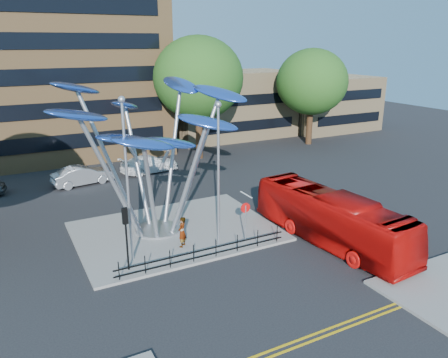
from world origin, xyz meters
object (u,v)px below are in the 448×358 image
street_lamp_left (126,167)px  red_bus (331,218)px  traffic_light_island (126,226)px  pedestrian (182,232)px  street_lamp_right (218,162)px  tree_right (198,78)px  tree_far (312,82)px  parked_car_mid (82,175)px  leaf_sculpture (150,124)px  no_entry_sign_island (245,216)px  parked_car_right (150,164)px

street_lamp_left → red_bus: (11.10, -3.07, -3.81)m
traffic_light_island → pedestrian: 4.02m
street_lamp_left → street_lamp_right: (5.00, -0.50, -0.26)m
tree_right → traffic_light_island: (-13.00, -19.50, -5.42)m
tree_far → parked_car_mid: bearing=-172.6°
leaf_sculpture → red_bus: 11.94m
leaf_sculpture → street_lamp_left: (-2.43, -3.18, -1.52)m
no_entry_sign_island → parked_car_mid: (-6.31, 16.06, -1.01)m
parked_car_mid → traffic_light_island: bearing=168.5°
no_entry_sign_island → parked_car_right: no_entry_sign_island is taller
pedestrian → red_bus: bearing=113.7°
leaf_sculpture → parked_car_right: (3.91, 12.84, -6.09)m
street_lamp_left → pedestrian: (3.01, 0.20, -4.30)m
street_lamp_right → parked_car_mid: size_ratio=1.70×
leaf_sculpture → parked_car_right: 14.74m
tree_far → leaf_sculpture: tree_far is taller
parked_car_mid → parked_car_right: size_ratio=0.91×
tree_right → red_bus: size_ratio=1.09×
red_bus → parked_car_right: bearing=99.5°
street_lamp_left → no_entry_sign_island: size_ratio=3.59×
tree_right → street_lamp_right: bearing=-111.5°
leaf_sculpture → parked_car_right: bearing=73.1°
street_lamp_right → parked_car_mid: bearing=107.2°
street_lamp_left → red_bus: size_ratio=0.79×
traffic_light_island → red_bus: bearing=-10.1°
tree_right → pedestrian: 21.77m
red_bus → parked_car_mid: (-10.91, 18.15, -0.74)m
tree_right → tree_far: tree_right is taller
street_lamp_right → traffic_light_island: (-5.50, -0.50, -2.48)m
tree_right → traffic_light_island: bearing=-123.7°
tree_far → street_lamp_left: tree_far is taller
red_bus → traffic_light_island: bearing=165.4°
tree_right → tree_far: size_ratio=1.12×
street_lamp_left → no_entry_sign_island: (6.50, -0.98, -3.54)m
leaf_sculpture → parked_car_mid: bearing=100.7°
tree_right → traffic_light_island: size_ratio=3.54×
parked_car_mid → street_lamp_right: bearing=-171.9°
traffic_light_island → street_lamp_left: bearing=63.4°
tree_far → street_lamp_left: bearing=-145.1°
red_bus → pedestrian: red_bus is taller
street_lamp_left → tree_far: bearing=34.9°
no_entry_sign_island → pedestrian: size_ratio=1.35×
street_lamp_right → parked_car_mid: 16.85m
tree_right → street_lamp_left: bearing=-124.0°
tree_right → leaf_sculpture: bearing=-123.3°
red_bus → parked_car_mid: bearing=116.5°
tree_right → street_lamp_left: tree_right is taller
street_lamp_left → street_lamp_right: size_ratio=1.06×
pedestrian → traffic_light_island: bearing=-25.4°
parked_car_right → pedestrian: bearing=158.5°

